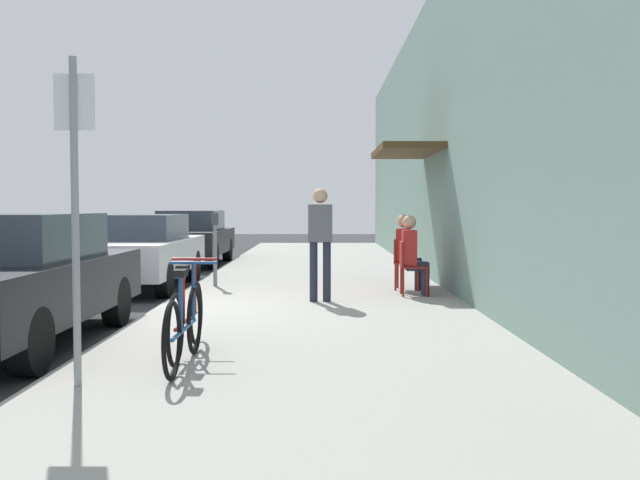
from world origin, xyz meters
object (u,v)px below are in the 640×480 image
(cafe_chair_1, at_px, (405,260))
(seated_patron_1, at_px, (409,249))
(parked_car_1, at_px, (140,250))
(seated_patron_0, at_px, (415,252))
(cafe_chair_0, at_px, (411,264))
(parked_car_0, at_px, (12,278))
(bicycle_1, at_px, (186,326))
(parking_meter, at_px, (217,243))
(parked_car_2, at_px, (193,237))
(bicycle_0, at_px, (188,318))
(street_sign, at_px, (77,195))
(pedestrian_standing, at_px, (322,235))

(cafe_chair_1, distance_m, seated_patron_1, 0.20)
(seated_patron_1, bearing_deg, parked_car_1, 166.61)
(seated_patron_0, bearing_deg, cafe_chair_0, 178.09)
(parked_car_0, xyz_separation_m, bicycle_1, (2.22, -1.50, -0.27))
(parked_car_1, distance_m, cafe_chair_1, 5.00)
(parking_meter, bearing_deg, seated_patron_1, -8.44)
(parked_car_2, height_order, parking_meter, same)
(parked_car_1, xyz_separation_m, seated_patron_0, (4.92, -2.01, 0.09))
(parked_car_1, relative_size, seated_patron_0, 3.41)
(cafe_chair_0, bearing_deg, cafe_chair_1, 89.89)
(bicycle_0, distance_m, seated_patron_1, 6.09)
(bicycle_1, bearing_deg, parking_meter, 95.96)
(parking_meter, relative_size, cafe_chair_0, 1.52)
(parked_car_2, height_order, cafe_chair_0, parked_car_2)
(cafe_chair_0, bearing_deg, parking_meter, 158.11)
(street_sign, xyz_separation_m, pedestrian_standing, (1.94, 5.01, -0.52))
(parking_meter, bearing_deg, pedestrian_standing, -47.72)
(street_sign, relative_size, pedestrian_standing, 1.53)
(cafe_chair_0, distance_m, seated_patron_0, 0.20)
(parked_car_0, height_order, seated_patron_1, parked_car_0)
(parked_car_2, relative_size, bicycle_1, 2.57)
(bicycle_0, distance_m, cafe_chair_1, 6.06)
(bicycle_1, bearing_deg, bicycle_0, 98.43)
(parked_car_0, bearing_deg, cafe_chair_1, 42.07)
(parked_car_1, relative_size, parking_meter, 3.33)
(seated_patron_1, distance_m, pedestrian_standing, 2.19)
(parked_car_2, bearing_deg, parked_car_1, -90.00)
(street_sign, bearing_deg, pedestrian_standing, 68.89)
(parking_meter, relative_size, seated_patron_1, 1.02)
(parked_car_0, distance_m, cafe_chair_1, 6.56)
(bicycle_0, distance_m, pedestrian_standing, 4.09)
(parked_car_1, distance_m, seated_patron_0, 5.32)
(cafe_chair_1, bearing_deg, parked_car_2, 126.23)
(pedestrian_standing, bearing_deg, cafe_chair_0, 27.47)
(parked_car_1, bearing_deg, parked_car_2, 90.00)
(parking_meter, relative_size, bicycle_0, 0.77)
(pedestrian_standing, bearing_deg, parked_car_2, 112.66)
(seated_patron_0, height_order, cafe_chair_1, seated_patron_0)
(parked_car_0, bearing_deg, parked_car_1, 90.00)
(cafe_chair_1, bearing_deg, street_sign, -117.02)
(street_sign, height_order, cafe_chair_0, street_sign)
(parked_car_0, height_order, parked_car_2, parked_car_0)
(bicycle_1, bearing_deg, parked_car_1, 107.43)
(parked_car_1, height_order, parking_meter, parking_meter)
(parked_car_0, relative_size, bicycle_0, 2.57)
(seated_patron_0, bearing_deg, pedestrian_standing, -153.55)
(seated_patron_1, bearing_deg, street_sign, -117.47)
(parking_meter, distance_m, street_sign, 7.13)
(seated_patron_1, bearing_deg, seated_patron_0, -90.03)
(parked_car_1, height_order, bicycle_0, parked_car_1)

